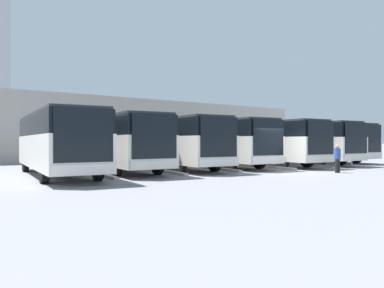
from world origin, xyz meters
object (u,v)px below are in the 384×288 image
Objects in this scene: pedestrian at (337,158)px; bus_3 at (215,141)px; bus_0 at (313,141)px; bus_4 at (170,141)px; bus_5 at (116,141)px; bus_1 at (294,141)px; bus_6 at (57,141)px; bus_2 at (261,141)px.

bus_3 is at bearing 101.61° from pedestrian.
bus_3 is (11.07, 0.04, 0.00)m from bus_0.
bus_0 is 1.00× the size of bus_4.
bus_4 is 3.69m from bus_5.
bus_0 is 1.00× the size of bus_5.
bus_0 is at bearing 39.05° from pedestrian.
bus_4 reaches higher than pedestrian.
pedestrian is at bearing 60.04° from bus_1.
bus_5 is (18.46, -0.08, 0.00)m from bus_0.
bus_1 is 8.91m from pedestrian.
bus_6 is at bearing 13.01° from bus_4.
bus_3 is at bearing -175.35° from bus_5.
bus_1 is at bearing -178.99° from bus_4.
pedestrian is at bearing 48.36° from bus_0.
bus_1 is 1.00× the size of bus_6.
bus_2 is 1.00× the size of bus_4.
bus_1 is at bearing -175.84° from bus_2.
bus_3 is 7.38m from bus_5.
bus_0 is 1.00× the size of bus_6.
bus_2 is at bearing 172.87° from bus_3.
bus_6 is 15.13m from pedestrian.
bus_0 and bus_4 have the same top height.
bus_0 is 7.28× the size of pedestrian.
bus_2 is 1.00× the size of bus_6.
bus_6 is at bearing 10.75° from bus_3.
bus_4 is at bearing -166.99° from bus_6.
bus_4 is at bearing 6.19° from bus_3.
bus_0 is 1.00× the size of bus_2.
bus_3 is at bearing -7.13° from bus_2.
bus_1 and bus_5 have the same top height.
bus_4 is 1.00× the size of bus_6.
pedestrian is at bearing 157.39° from bus_6.
bus_2 is (3.69, -0.09, 0.00)m from bus_1.
bus_2 and bus_4 have the same top height.
bus_4 and bus_5 have the same top height.
bus_2 is 1.00× the size of bus_5.
bus_0 is at bearing -171.71° from bus_6.
bus_5 is 12.71m from pedestrian.
bus_2 is at bearing 12.38° from bus_0.
bus_2 is 1.00× the size of bus_3.
pedestrian is at bearing 144.94° from bus_5.
bus_4 is at bearing 5.92° from bus_0.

